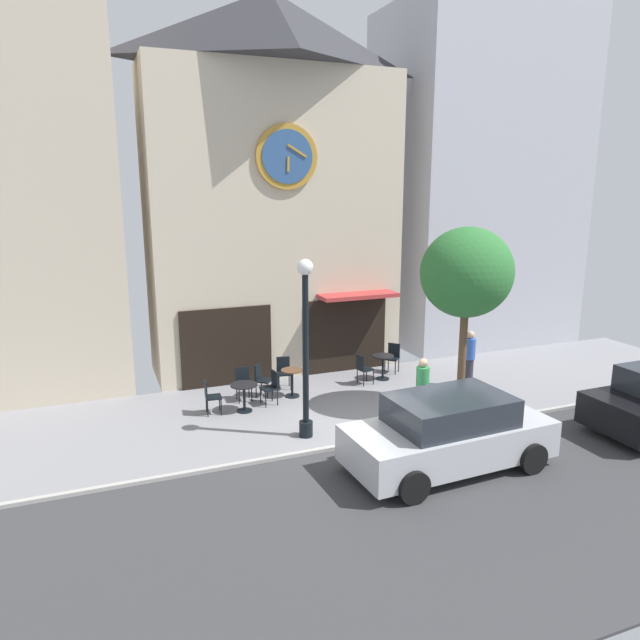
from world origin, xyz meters
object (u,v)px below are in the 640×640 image
pedestrian_blue (469,358)px  parked_car_silver (449,433)px  cafe_chair_mid_row (284,370)px  cafe_chair_left_end (210,394)px  pedestrian_green (422,390)px  cafe_chair_curbside (243,381)px  cafe_table_rightmost (383,363)px  cafe_table_center_right (292,379)px  cafe_chair_under_awning (363,367)px  cafe_chair_corner (393,355)px  street_lamp (306,349)px  cafe_chair_near_lamp (272,385)px  street_tree (467,273)px  cafe_table_leftmost (244,392)px  cafe_chair_facing_street (261,377)px

pedestrian_blue → parked_car_silver: bearing=-130.0°
cafe_chair_mid_row → cafe_chair_left_end: bearing=-152.5°
cafe_chair_mid_row → pedestrian_green: size_ratio=0.54×
cafe_chair_mid_row → cafe_chair_curbside: same height
cafe_chair_left_end → cafe_table_rightmost: bearing=9.0°
cafe_table_rightmost → cafe_chair_left_end: bearing=-171.0°
cafe_table_center_right → cafe_table_rightmost: 3.05m
cafe_chair_mid_row → cafe_chair_under_awning: (2.25, -0.59, 0.00)m
cafe_chair_under_awning → cafe_chair_corner: size_ratio=1.00×
street_lamp → cafe_chair_near_lamp: street_lamp is taller
cafe_table_center_right → cafe_chair_mid_row: 0.79m
pedestrian_blue → parked_car_silver: pedestrian_blue is taller
cafe_table_rightmost → cafe_chair_curbside: cafe_chair_curbside is taller
street_tree → cafe_chair_near_lamp: size_ratio=5.27×
cafe_table_leftmost → cafe_table_center_right: 1.61m
cafe_table_leftmost → cafe_table_center_right: size_ratio=0.95×
cafe_chair_corner → pedestrian_green: size_ratio=0.54×
street_lamp → cafe_chair_left_end: 3.23m
cafe_table_center_right → cafe_chair_under_awning: cafe_chair_under_awning is taller
pedestrian_green → cafe_table_center_right: bearing=128.3°
cafe_table_rightmost → cafe_chair_facing_street: size_ratio=0.83×
cafe_table_center_right → cafe_chair_left_end: (-2.36, -0.45, 0.02)m
street_lamp → cafe_table_leftmost: street_lamp is taller
cafe_table_rightmost → parked_car_silver: parked_car_silver is taller
parked_car_silver → cafe_chair_curbside: bearing=118.7°
pedestrian_green → parked_car_silver: pedestrian_green is taller
cafe_table_center_right → cafe_chair_corner: bearing=14.4°
street_tree → cafe_chair_corner: (-0.06, 3.51, -3.07)m
pedestrian_blue → cafe_chair_corner: bearing=123.3°
street_tree → cafe_table_center_right: 5.47m
cafe_chair_left_end → pedestrian_blue: (7.36, -0.68, 0.33)m
cafe_table_center_right → pedestrian_green: size_ratio=0.46×
cafe_table_center_right → pedestrian_blue: (5.00, -1.13, 0.36)m
cafe_table_center_right → cafe_chair_curbside: (-1.32, 0.25, 0.02)m
cafe_table_rightmost → cafe_chair_mid_row: size_ratio=0.83×
cafe_chair_left_end → pedestrian_blue: bearing=-5.3°
cafe_chair_mid_row → pedestrian_blue: (4.99, -1.91, 0.33)m
street_lamp → cafe_chair_left_end: size_ratio=4.61×
parked_car_silver → cafe_chair_corner: bearing=71.7°
cafe_chair_near_lamp → street_lamp: bearing=-86.6°
cafe_chair_left_end → pedestrian_blue: 7.40m
cafe_chair_under_awning → parked_car_silver: (-0.62, -5.33, 0.23)m
cafe_table_center_right → street_lamp: bearing=-102.0°
cafe_chair_near_lamp → parked_car_silver: 5.34m
street_lamp → parked_car_silver: bearing=-49.0°
cafe_chair_left_end → cafe_chair_under_awning: size_ratio=1.00×
cafe_chair_curbside → parked_car_silver: (2.96, -5.39, 0.23)m
cafe_chair_near_lamp → cafe_chair_under_awning: (2.95, 0.53, 0.00)m
pedestrian_green → cafe_table_leftmost: bearing=148.3°
cafe_table_rightmost → parked_car_silver: size_ratio=0.17×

